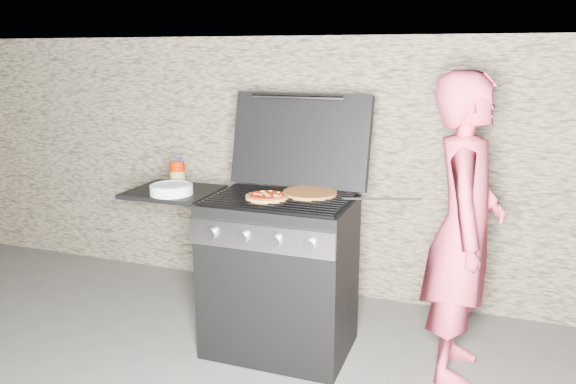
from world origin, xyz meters
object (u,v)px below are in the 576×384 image
(gas_grill, at_px, (240,270))
(pizza_topped, at_px, (267,196))
(person, at_px, (464,230))
(sauce_jar, at_px, (177,172))

(gas_grill, xyz_separation_m, pizza_topped, (0.19, -0.03, 0.47))
(gas_grill, relative_size, pizza_topped, 5.76)
(gas_grill, xyz_separation_m, person, (1.23, 0.10, 0.35))
(pizza_topped, distance_m, person, 1.06)
(gas_grill, distance_m, pizza_topped, 0.51)
(person, bearing_deg, sauce_jar, 88.44)
(gas_grill, height_order, sauce_jar, sauce_jar)
(gas_grill, distance_m, person, 1.28)
(sauce_jar, distance_m, person, 1.72)
(pizza_topped, xyz_separation_m, person, (1.04, 0.13, -0.12))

